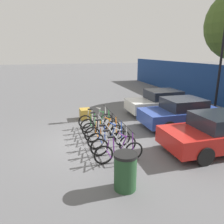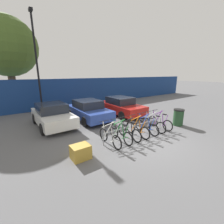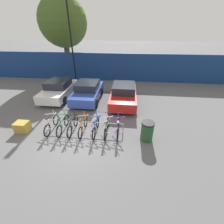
{
  "view_description": "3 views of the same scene",
  "coord_description": "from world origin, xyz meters",
  "px_view_note": "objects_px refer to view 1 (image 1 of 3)",
  "views": [
    {
      "loc": [
        8.16,
        -1.52,
        3.56
      ],
      "look_at": [
        -0.32,
        0.93,
        1.11
      ],
      "focal_mm": 35.0,
      "sensor_mm": 36.0,
      "label": 1
    },
    {
      "loc": [
        -5.31,
        -4.61,
        3.18
      ],
      "look_at": [
        -0.09,
        2.61,
        0.88
      ],
      "focal_mm": 24.0,
      "sensor_mm": 36.0,
      "label": 2
    },
    {
      "loc": [
        2.25,
        -5.8,
        4.99
      ],
      "look_at": [
        1.55,
        0.76,
        1.2
      ],
      "focal_mm": 24.0,
      "sensor_mm": 36.0,
      "label": 3
    }
  ],
  "objects_px": {
    "bicycle_silver": "(114,144)",
    "cargo_crate": "(85,114)",
    "bicycle_black": "(102,128)",
    "bicycle_purple": "(119,152)",
    "car_white": "(161,102)",
    "trash_bin": "(125,171)",
    "car_blue": "(181,113)",
    "lamp_post": "(224,40)",
    "bicycle_white": "(96,120)",
    "bicycle_green": "(99,124)",
    "bike_rack": "(109,130)",
    "bicycle_blue": "(109,138)",
    "car_red": "(218,132)",
    "bicycle_orange": "(105,132)"
  },
  "relations": [
    {
      "from": "bicycle_blue",
      "to": "lamp_post",
      "type": "relative_size",
      "value": 0.22
    },
    {
      "from": "bicycle_white",
      "to": "bike_rack",
      "type": "bearing_deg",
      "value": 3.03
    },
    {
      "from": "lamp_post",
      "to": "cargo_crate",
      "type": "xyz_separation_m",
      "value": [
        -0.34,
        -8.24,
        -3.92
      ]
    },
    {
      "from": "car_white",
      "to": "car_red",
      "type": "bearing_deg",
      "value": -4.87
    },
    {
      "from": "bicycle_orange",
      "to": "car_red",
      "type": "distance_m",
      "value": 4.31
    },
    {
      "from": "bicycle_blue",
      "to": "car_white",
      "type": "xyz_separation_m",
      "value": [
        -3.79,
        4.24,
        0.31
      ]
    },
    {
      "from": "car_red",
      "to": "trash_bin",
      "type": "bearing_deg",
      "value": -72.07
    },
    {
      "from": "bicycle_silver",
      "to": "car_blue",
      "type": "distance_m",
      "value": 4.51
    },
    {
      "from": "bicycle_white",
      "to": "car_blue",
      "type": "xyz_separation_m",
      "value": [
        1.02,
        4.03,
        0.31
      ]
    },
    {
      "from": "car_blue",
      "to": "bicycle_black",
      "type": "bearing_deg",
      "value": -87.74
    },
    {
      "from": "car_blue",
      "to": "trash_bin",
      "type": "height_order",
      "value": "car_blue"
    },
    {
      "from": "bicycle_silver",
      "to": "cargo_crate",
      "type": "height_order",
      "value": "bicycle_silver"
    },
    {
      "from": "bike_rack",
      "to": "bicycle_white",
      "type": "distance_m",
      "value": 1.82
    },
    {
      "from": "bike_rack",
      "to": "bicycle_silver",
      "type": "distance_m",
      "value": 1.22
    },
    {
      "from": "bicycle_black",
      "to": "car_red",
      "type": "relative_size",
      "value": 0.41
    },
    {
      "from": "bicycle_white",
      "to": "bicycle_blue",
      "type": "xyz_separation_m",
      "value": [
        2.43,
        0.0,
        0.0
      ]
    },
    {
      "from": "bicycle_silver",
      "to": "lamp_post",
      "type": "relative_size",
      "value": 0.22
    },
    {
      "from": "lamp_post",
      "to": "cargo_crate",
      "type": "relative_size",
      "value": 10.94
    },
    {
      "from": "car_white",
      "to": "bicycle_black",
      "type": "bearing_deg",
      "value": -59.14
    },
    {
      "from": "bicycle_white",
      "to": "car_white",
      "type": "distance_m",
      "value": 4.47
    },
    {
      "from": "bicycle_green",
      "to": "bicycle_black",
      "type": "distance_m",
      "value": 0.55
    },
    {
      "from": "bicycle_green",
      "to": "bicycle_silver",
      "type": "height_order",
      "value": "same"
    },
    {
      "from": "bicycle_black",
      "to": "bicycle_orange",
      "type": "bearing_deg",
      "value": -0.31
    },
    {
      "from": "bicycle_purple",
      "to": "cargo_crate",
      "type": "bearing_deg",
      "value": 179.79
    },
    {
      "from": "trash_bin",
      "to": "cargo_crate",
      "type": "relative_size",
      "value": 1.47
    },
    {
      "from": "bicycle_black",
      "to": "bicycle_blue",
      "type": "relative_size",
      "value": 1.0
    },
    {
      "from": "cargo_crate",
      "to": "car_blue",
      "type": "bearing_deg",
      "value": 59.16
    },
    {
      "from": "bicycle_green",
      "to": "bicycle_blue",
      "type": "bearing_deg",
      "value": -3.39
    },
    {
      "from": "bicycle_silver",
      "to": "bicycle_purple",
      "type": "relative_size",
      "value": 1.0
    },
    {
      "from": "bicycle_purple",
      "to": "car_white",
      "type": "distance_m",
      "value": 6.55
    },
    {
      "from": "bicycle_silver",
      "to": "car_blue",
      "type": "xyz_separation_m",
      "value": [
        -2.0,
        4.03,
        0.31
      ]
    },
    {
      "from": "bicycle_green",
      "to": "car_white",
      "type": "relative_size",
      "value": 0.43
    },
    {
      "from": "bicycle_blue",
      "to": "bicycle_white",
      "type": "bearing_deg",
      "value": -178.94
    },
    {
      "from": "bicycle_green",
      "to": "cargo_crate",
      "type": "xyz_separation_m",
      "value": [
        -2.18,
        -0.27,
        -0.1
      ]
    },
    {
      "from": "bicycle_purple",
      "to": "bike_rack",
      "type": "bearing_deg",
      "value": 172.14
    },
    {
      "from": "bicycle_green",
      "to": "bicycle_white",
      "type": "bearing_deg",
      "value": 176.61
    },
    {
      "from": "bicycle_white",
      "to": "trash_bin",
      "type": "distance_m",
      "value": 5.07
    },
    {
      "from": "bicycle_purple",
      "to": "car_blue",
      "type": "bearing_deg",
      "value": 119.69
    },
    {
      "from": "bicycle_black",
      "to": "car_blue",
      "type": "distance_m",
      "value": 4.05
    },
    {
      "from": "bicycle_white",
      "to": "bicycle_green",
      "type": "xyz_separation_m",
      "value": [
        0.63,
        0.0,
        0.0
      ]
    },
    {
      "from": "car_white",
      "to": "trash_bin",
      "type": "distance_m",
      "value": 7.86
    },
    {
      "from": "car_red",
      "to": "bicycle_purple",
      "type": "bearing_deg",
      "value": -91.7
    },
    {
      "from": "bicycle_blue",
      "to": "cargo_crate",
      "type": "distance_m",
      "value": 3.99
    },
    {
      "from": "bike_rack",
      "to": "bicycle_orange",
      "type": "relative_size",
      "value": 2.44
    },
    {
      "from": "bicycle_green",
      "to": "bicycle_orange",
      "type": "bearing_deg",
      "value": -3.39
    },
    {
      "from": "bike_rack",
      "to": "cargo_crate",
      "type": "bearing_deg",
      "value": -172.93
    },
    {
      "from": "car_blue",
      "to": "car_red",
      "type": "bearing_deg",
      "value": -4.68
    },
    {
      "from": "car_blue",
      "to": "lamp_post",
      "type": "relative_size",
      "value": 0.51
    },
    {
      "from": "bicycle_black",
      "to": "bicycle_purple",
      "type": "distance_m",
      "value": 2.45
    },
    {
      "from": "bicycle_black",
      "to": "bicycle_blue",
      "type": "distance_m",
      "value": 1.26
    }
  ]
}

